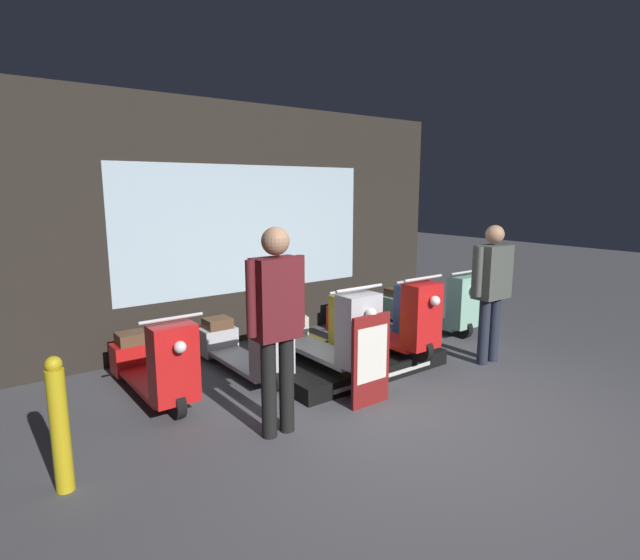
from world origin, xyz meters
name	(u,v)px	position (x,y,z in m)	size (l,w,h in m)	color
ground_plane	(423,421)	(0.00, 0.00, 0.00)	(30.00, 30.00, 0.00)	#4C4C51
shop_wall_back	(248,225)	(0.00, 3.21, 1.60)	(6.70, 0.09, 3.20)	#28231E
display_platform	(351,361)	(0.35, 1.43, 0.09)	(2.05, 1.16, 0.18)	black
scooter_display_left	(325,333)	(-0.11, 1.33, 0.54)	(0.58, 1.70, 0.96)	black
scooter_display_right	(386,320)	(0.81, 1.33, 0.54)	(0.58, 1.70, 0.96)	black
scooter_backrow_0	(154,364)	(-1.77, 1.98, 0.36)	(0.58, 1.70, 0.96)	black
scooter_backrow_1	(247,345)	(-0.73, 1.98, 0.36)	(0.58, 1.70, 0.96)	black
scooter_backrow_2	(321,329)	(0.32, 1.98, 0.36)	(0.58, 1.70, 0.96)	black
scooter_backrow_3	(381,317)	(1.36, 1.98, 0.36)	(0.58, 1.70, 0.96)	black
scooter_backrow_4	(432,306)	(2.41, 1.98, 0.36)	(0.58, 1.70, 0.96)	black
person_left_browsing	(277,316)	(-1.17, 0.60, 1.05)	(0.56, 0.23, 1.79)	black
person_right_browsing	(492,282)	(1.83, 0.60, 1.00)	(0.61, 0.25, 1.67)	#232838
price_sign_board	(371,360)	(-0.14, 0.55, 0.46)	(0.46, 0.04, 0.91)	maroon
street_bollard	(59,425)	(-2.82, 0.80, 0.49)	(0.13, 0.13, 0.99)	gold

